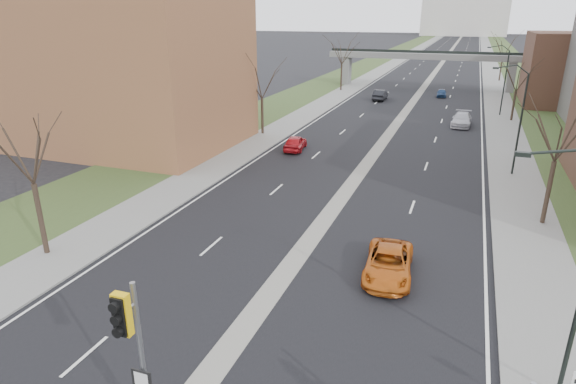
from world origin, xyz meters
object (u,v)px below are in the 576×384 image
Objects in this scene: car_left_far at (380,95)px; car_right_mid at (462,119)px; car_right_near at (389,263)px; car_right_far at (442,93)px; car_left_near at (295,143)px; signal_pole_median at (132,342)px.

car_right_mid is (12.26, -14.77, -0.01)m from car_left_far.
car_right_far is at bearing 86.33° from car_right_near.
car_left_near is 1.17× the size of car_right_far.
car_left_far reaches higher than car_right_mid.
signal_pole_median reaches higher than car_left_near.
car_left_far is 0.89× the size of car_right_mid.
car_right_near reaches higher than car_right_far.
car_right_far is (-3.62, 21.09, -0.15)m from car_right_mid.
signal_pole_median reaches higher than car_right_far.
car_right_far is (3.86, 71.83, -3.32)m from signal_pole_median.
car_right_near is (12.40, -20.87, -0.03)m from car_left_near.
signal_pole_median reaches higher than car_right_mid.
car_right_mid is 1.46× the size of car_right_far.
car_right_mid is at bearing 80.02° from signal_pole_median.
signal_pole_median is at bearing -116.54° from car_right_near.
signal_pole_median is at bearing 94.67° from car_left_near.
signal_pole_median is at bearing 94.09° from car_left_far.
car_left_near is at bearing -109.33° from car_right_far.
car_left_far reaches higher than car_right_far.
car_right_mid reaches higher than car_left_near.
car_left_far is at bearing 92.58° from signal_pole_median.
car_left_far reaches higher than car_right_near.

